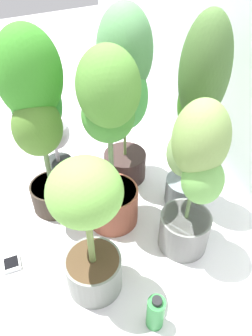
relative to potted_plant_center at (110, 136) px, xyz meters
The scene contains 10 objects.
ground_plane 0.55m from the potted_plant_center, 74.95° to the right, with size 8.00×8.00×0.00m, color silver.
potted_plant_center is the anchor object (origin of this frame).
potted_plant_front_right 0.42m from the potted_plant_center, 40.08° to the right, with size 0.31×0.28×0.71m.
potted_plant_back_left 0.35m from the potted_plant_center, 139.17° to the left, with size 0.42×0.39×1.01m.
potted_plant_back_center 0.43m from the potted_plant_center, 78.68° to the left, with size 0.32×0.30×1.03m.
potted_plant_front_left 0.35m from the potted_plant_center, 134.70° to the right, with size 0.41×0.33×0.99m.
potted_plant_back_right 0.40m from the potted_plant_center, 33.86° to the left, with size 0.38×0.33×0.81m.
hygrometer_box 0.77m from the potted_plant_center, 86.77° to the right, with size 0.09×0.09×0.03m.
floor_fan 0.66m from the potted_plant_center, behind, with size 0.21×0.21×0.34m.
nutrient_bottle 0.76m from the potted_plant_center, 11.77° to the right, with size 0.07×0.07×0.19m.
Camera 1 is at (1.02, -0.39, 1.36)m, focal length 34.51 mm.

